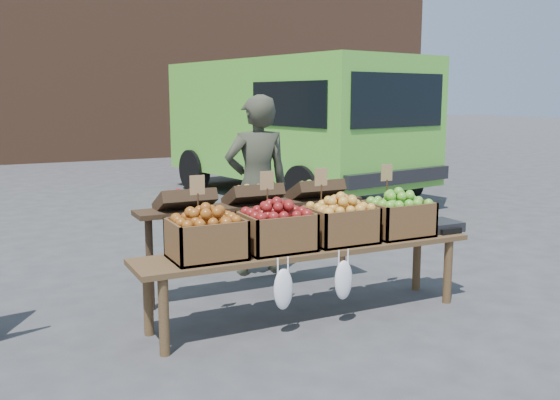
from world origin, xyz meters
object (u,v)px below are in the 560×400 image
weighing_scale (438,226)px  crate_golden_apples (206,239)px  crate_russet_pears (277,231)px  crate_green_apples (398,219)px  vendor (257,186)px  crate_red_apples (340,225)px  display_bench (309,282)px  back_table (253,236)px  delivery_van (292,130)px

weighing_scale → crate_golden_apples: bearing=180.0°
crate_russet_pears → weighing_scale: crate_russet_pears is taller
crate_green_apples → vendor: bearing=117.1°
vendor → crate_red_apples: vendor is taller
display_bench → crate_golden_apples: (-0.82, 0.00, 0.42)m
vendor → crate_red_apples: 1.32m
crate_russet_pears → crate_green_apples: bearing=0.0°
vendor → back_table: (-0.30, -0.58, -0.34)m
display_bench → delivery_van: bearing=63.8°
back_table → crate_green_apples: bearing=-36.5°
delivery_van → crate_golden_apples: 6.36m
display_bench → crate_red_apples: bearing=0.0°
delivery_van → vendor: 4.73m
display_bench → vendor: bearing=83.1°
crate_russet_pears → crate_red_apples: same height
crate_golden_apples → crate_green_apples: bearing=0.0°
crate_golden_apples → weighing_scale: (2.08, 0.00, -0.10)m
display_bench → crate_russet_pears: crate_russet_pears is taller
delivery_van → crate_russet_pears: delivery_van is taller
vendor → crate_red_apples: bearing=102.2°
crate_golden_apples → crate_green_apples: 1.65m
crate_russet_pears → crate_green_apples: 1.10m
delivery_van → back_table: size_ratio=2.41×
vendor → crate_golden_apples: size_ratio=3.42×
vendor → back_table: bearing=69.6°
vendor → crate_green_apples: bearing=124.1°
delivery_van → vendor: (-2.47, -4.03, -0.28)m
back_table → display_bench: size_ratio=0.78×
vendor → crate_green_apples: size_ratio=3.42×
delivery_van → crate_green_apples: delivery_van is taller
display_bench → back_table: bearing=101.5°
delivery_van → weighing_scale: (-1.37, -5.33, -0.53)m
crate_golden_apples → crate_russet_pears: 0.55m
back_table → display_bench: back_table is taller
vendor → crate_russet_pears: bearing=78.7°
crate_golden_apples → crate_russet_pears: (0.55, 0.00, 0.00)m
crate_green_apples → display_bench: bearing=180.0°
delivery_van → back_table: 5.41m
crate_red_apples → crate_green_apples: (0.55, 0.00, 0.00)m
crate_red_apples → display_bench: bearing=180.0°
weighing_scale → display_bench: bearing=180.0°
delivery_van → crate_russet_pears: 6.08m
delivery_van → crate_red_apples: delivery_van is taller
vendor → delivery_van: bearing=-114.5°
back_table → crate_green_apples: 1.22m
back_table → weighing_scale: 1.57m
back_table → crate_russet_pears: bearing=-100.1°
vendor → back_table: size_ratio=0.81×
back_table → display_bench: bearing=-78.5°
delivery_van → weighing_scale: bearing=-114.9°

